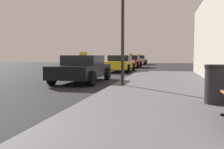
{
  "coord_description": "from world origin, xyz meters",
  "views": [
    {
      "loc": [
        4.05,
        -2.28,
        1.27
      ],
      "look_at": [
        2.55,
        4.57,
        0.74
      ],
      "focal_mm": 40.44,
      "sensor_mm": 36.0,
      "label": 1
    }
  ],
  "objects": [
    {
      "name": "street_lamp",
      "position": [
        2.42,
        7.06,
        3.26
      ],
      "size": [
        0.36,
        0.36,
        4.59
      ],
      "color": "black",
      "rests_on": "sidewalk"
    },
    {
      "name": "car_black",
      "position": [
        0.14,
        9.07,
        0.65
      ],
      "size": [
        2.01,
        4.33,
        1.43
      ],
      "rotation": [
        0.0,
        0.0,
        3.14
      ],
      "color": "black",
      "rests_on": "ground_plane"
    },
    {
      "name": "trash_bin",
      "position": [
        5.18,
        3.9,
        0.61
      ],
      "size": [
        0.56,
        0.56,
        0.9
      ],
      "color": "black",
      "rests_on": "sidewalk"
    },
    {
      "name": "car_red",
      "position": [
        0.33,
        24.0,
        0.65
      ],
      "size": [
        2.03,
        4.27,
        1.43
      ],
      "rotation": [
        0.0,
        0.0,
        3.14
      ],
      "color": "red",
      "rests_on": "ground_plane"
    },
    {
      "name": "car_silver",
      "position": [
        0.22,
        32.65,
        0.65
      ],
      "size": [
        2.04,
        4.23,
        1.43
      ],
      "rotation": [
        0.0,
        0.0,
        3.14
      ],
      "color": "#B7B7BF",
      "rests_on": "ground_plane"
    },
    {
      "name": "car_yellow",
      "position": [
        0.43,
        17.17,
        0.65
      ],
      "size": [
        2.03,
        4.56,
        1.27
      ],
      "rotation": [
        0.0,
        0.0,
        3.14
      ],
      "color": "yellow",
      "rests_on": "ground_plane"
    }
  ]
}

